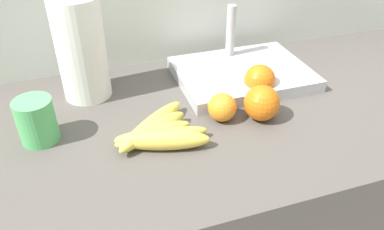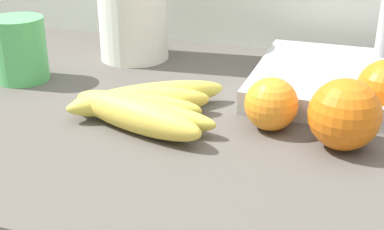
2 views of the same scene
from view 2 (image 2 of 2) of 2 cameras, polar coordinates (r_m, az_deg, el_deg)
wall_back at (r=1.08m, az=9.95°, el=-5.12°), size 2.04×0.06×1.30m
banana_bunch at (r=0.66m, az=-5.56°, el=0.86°), size 0.20×0.19×0.04m
orange_far_right at (r=0.63m, az=8.57°, el=1.18°), size 0.06×0.06×0.06m
orange_center at (r=0.60m, az=16.17°, el=0.05°), size 0.08×0.08×0.08m
sink_basin at (r=0.78m, az=19.60°, el=3.30°), size 0.34×0.26×0.17m
mug at (r=0.83m, az=-18.10°, el=6.76°), size 0.08×0.08×0.10m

